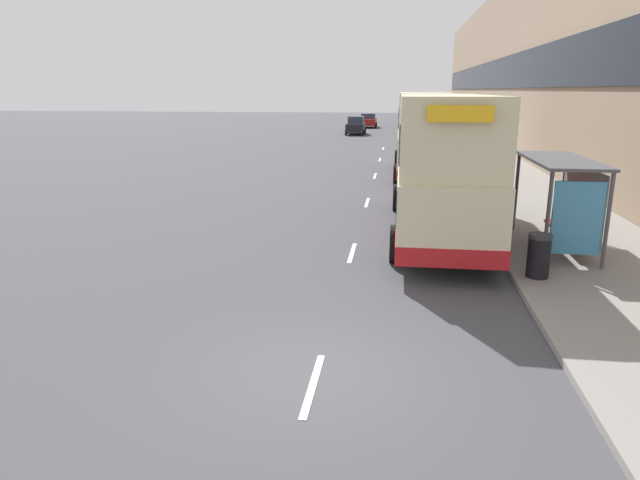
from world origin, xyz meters
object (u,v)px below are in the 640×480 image
at_px(bus_shelter, 568,188).
at_px(double_decker_bus_near, 440,162).
at_px(car_0, 356,126).
at_px(car_2, 413,119).
at_px(pedestrian_at_shelter, 583,216).
at_px(double_decker_bus_ahead, 423,132).
at_px(litter_bin, 539,256).
at_px(car_1, 368,120).

xyz_separation_m(bus_shelter, double_decker_bus_near, (-3.30, 1.94, 0.41)).
xyz_separation_m(car_0, car_2, (6.08, 15.53, -0.04)).
relative_size(double_decker_bus_near, pedestrian_at_shelter, 6.66).
relative_size(double_decker_bus_ahead, pedestrian_at_shelter, 6.59).
xyz_separation_m(double_decker_bus_ahead, litter_bin, (2.14, -17.37, -1.61)).
distance_m(pedestrian_at_shelter, litter_bin, 3.96).
xyz_separation_m(car_1, car_2, (5.44, 4.05, 0.02)).
xyz_separation_m(double_decker_bus_near, car_0, (-5.73, 41.69, -1.39)).
bearing_deg(litter_bin, car_1, 97.08).
bearing_deg(bus_shelter, double_decker_bus_near, 149.54).
bearing_deg(bus_shelter, car_2, 92.85).
bearing_deg(pedestrian_at_shelter, bus_shelter, -130.60).
bearing_deg(double_decker_bus_ahead, car_0, 101.13).
xyz_separation_m(pedestrian_at_shelter, litter_bin, (-1.97, -3.42, -0.28)).
distance_m(double_decker_bus_ahead, car_0, 29.39).
xyz_separation_m(car_2, pedestrian_at_shelter, (3.69, -58.29, 0.08)).
height_order(car_0, car_2, car_0).
height_order(car_1, litter_bin, car_1).
height_order(car_0, pedestrian_at_shelter, car_0).
height_order(bus_shelter, pedestrian_at_shelter, bus_shelter).
distance_m(car_0, pedestrian_at_shelter, 43.86).
distance_m(double_decker_bus_near, pedestrian_at_shelter, 4.39).
relative_size(car_0, car_1, 0.96).
relative_size(double_decker_bus_near, double_decker_bus_ahead, 1.01).
height_order(double_decker_bus_near, car_1, double_decker_bus_near).
xyz_separation_m(car_0, pedestrian_at_shelter, (9.77, -42.76, 0.05)).
relative_size(bus_shelter, litter_bin, 4.00).
height_order(car_2, pedestrian_at_shelter, car_2).
height_order(bus_shelter, car_1, bus_shelter).
distance_m(car_1, car_2, 6.78).
relative_size(car_0, car_2, 0.97).
bearing_deg(car_1, car_2, -143.37).
bearing_deg(car_2, car_1, -143.37).
bearing_deg(double_decker_bus_ahead, car_1, 97.11).
distance_m(car_0, car_2, 16.68).
bearing_deg(double_decker_bus_near, litter_bin, -65.21).
xyz_separation_m(double_decker_bus_near, litter_bin, (2.07, -4.49, -1.61)).
bearing_deg(car_0, car_2, -111.39).
relative_size(car_2, pedestrian_at_shelter, 2.76).
bearing_deg(pedestrian_at_shelter, double_decker_bus_ahead, 106.41).
relative_size(double_decker_bus_ahead, car_2, 2.39).
bearing_deg(double_decker_bus_near, pedestrian_at_shelter, -14.79).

